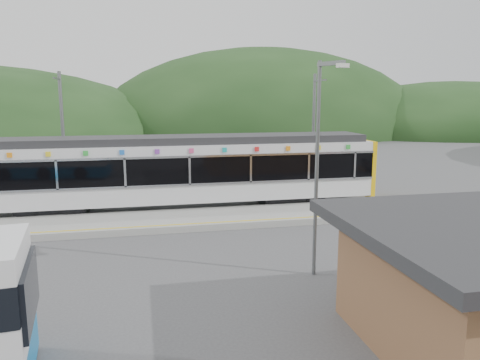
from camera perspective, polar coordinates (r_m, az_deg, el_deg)
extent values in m
plane|color=#4C4C4F|center=(18.69, -2.22, -7.69)|extent=(120.00, 120.00, 0.00)
ellipsoid|color=#1E3D19|center=(74.23, 2.85, 5.79)|extent=(52.00, 39.00, 26.00)
ellipsoid|color=#1E3D19|center=(81.43, 24.24, 5.30)|extent=(44.00, 33.00, 16.00)
cube|color=#9E9E99|center=(21.77, -3.71, -4.69)|extent=(26.00, 3.20, 0.30)
cube|color=yellow|center=(20.49, -3.19, -5.19)|extent=(26.00, 0.10, 0.01)
cube|color=black|center=(24.52, -21.75, -3.34)|extent=(3.20, 2.20, 0.56)
cube|color=black|center=(25.36, 6.03, -2.23)|extent=(3.20, 2.20, 0.56)
cube|color=silver|center=(24.06, -7.66, -1.14)|extent=(20.00, 2.90, 0.92)
cube|color=black|center=(23.85, -7.72, 1.65)|extent=(20.00, 2.96, 1.45)
cube|color=silver|center=(22.49, -7.39, -0.61)|extent=(20.00, 0.05, 0.10)
cube|color=silver|center=(22.28, -7.47, 2.80)|extent=(20.00, 0.05, 0.10)
cube|color=silver|center=(23.73, -7.78, 3.92)|extent=(20.00, 2.90, 0.45)
cube|color=#2D2D30|center=(23.69, -7.80, 4.89)|extent=(19.40, 2.50, 0.36)
cube|color=yellow|center=(26.62, 14.57, 1.60)|extent=(0.24, 2.92, 3.00)
cube|color=silver|center=(22.62, -21.45, 0.56)|extent=(0.10, 0.05, 1.35)
cube|color=silver|center=(22.32, -13.84, 0.85)|extent=(0.10, 0.05, 1.35)
cube|color=silver|center=(22.42, -6.15, 1.13)|extent=(0.10, 0.05, 1.35)
cube|color=silver|center=(22.91, 1.33, 1.39)|extent=(0.10, 0.05, 1.35)
cube|color=silver|center=(23.78, 8.38, 1.61)|extent=(0.10, 0.05, 1.35)
cube|color=silver|center=(24.76, 13.82, 1.76)|extent=(0.10, 0.05, 1.35)
cube|color=orange|center=(22.90, -26.29, 2.73)|extent=(0.22, 0.04, 0.22)
cube|color=yellow|center=(22.55, -22.35, 2.93)|extent=(0.22, 0.04, 0.22)
cube|color=green|center=(22.32, -18.31, 3.11)|extent=(0.22, 0.04, 0.22)
cube|color=blue|center=(22.20, -14.20, 3.28)|extent=(0.22, 0.04, 0.22)
cube|color=purple|center=(22.20, -10.06, 3.43)|extent=(0.22, 0.04, 0.22)
cube|color=#E54C8C|center=(22.31, -5.95, 3.57)|extent=(0.22, 0.04, 0.22)
cube|color=#19A5A5|center=(22.53, -1.89, 3.69)|extent=(0.22, 0.04, 0.22)
cube|color=red|center=(22.87, 2.07, 3.78)|extent=(0.22, 0.04, 0.22)
cube|color=orange|center=(23.30, 5.89, 3.86)|extent=(0.22, 0.04, 0.22)
cube|color=yellow|center=(23.84, 9.56, 3.91)|extent=(0.22, 0.04, 0.22)
cube|color=green|center=(24.47, 13.06, 3.95)|extent=(0.22, 0.04, 0.22)
cylinder|color=slate|center=(26.52, -20.73, 4.72)|extent=(0.18, 0.18, 7.00)
cube|color=slate|center=(25.65, -21.44, 11.45)|extent=(0.08, 1.80, 0.08)
cylinder|color=slate|center=(28.06, 8.93, 5.52)|extent=(0.18, 0.18, 7.00)
cube|color=slate|center=(27.24, 9.73, 11.89)|extent=(0.08, 1.80, 0.08)
cylinder|color=slate|center=(14.87, 9.33, 1.00)|extent=(0.12, 0.12, 6.80)
cube|color=slate|center=(14.24, 10.49, 13.83)|extent=(0.46, 1.12, 0.12)
cube|color=silver|center=(13.77, 11.30, 13.56)|extent=(0.39, 0.28, 0.12)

